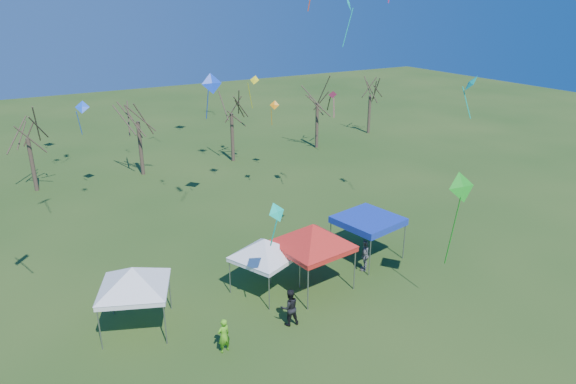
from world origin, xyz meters
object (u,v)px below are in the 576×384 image
tree_5 (371,82)px  person_green (224,336)px  tree_1 (24,119)px  tent_white_mid (265,243)px  tent_white_west (132,272)px  tree_4 (318,88)px  tree_3 (231,96)px  tent_red (313,228)px  person_grey (365,255)px  tree_2 (136,102)px  tent_blue (368,221)px  person_dark (290,307)px

tree_5 → person_green: bearing=-137.4°
tree_1 → tent_white_mid: tree_1 is taller
tent_white_west → tent_white_mid: (6.59, -0.05, -0.19)m
tent_white_mid → tree_4: bearing=51.2°
tree_3 → person_green: 28.41m
tent_red → person_grey: size_ratio=2.58×
tree_3 → person_grey: (-2.31, -22.64, -5.17)m
tree_3 → tent_white_mid: size_ratio=2.19×
tree_3 → tent_red: (-5.81, -22.63, -2.72)m
tree_2 → person_grey: (6.09, -22.97, -5.38)m
person_grey → person_green: person_grey is taller
tent_blue → person_green: 11.44m
tree_4 → person_grey: 25.93m
tree_2 → tree_3: 8.41m
tree_2 → tree_4: 17.73m
tent_white_west → person_green: size_ratio=2.38×
tree_1 → tent_blue: size_ratio=2.01×
tree_5 → tent_blue: size_ratio=1.99×
person_grey → tree_3: bearing=-140.6°
tent_white_mid → tent_blue: (6.85, 0.24, -0.43)m
tent_red → person_green: tent_red is taller
tree_4 → tree_5: size_ratio=1.06×
tent_red → tent_blue: tent_red is taller
tree_1 → tent_red: (10.99, -23.23, -2.43)m
tree_4 → person_dark: tree_4 is taller
tree_2 → person_dark: (-0.14, -25.27, -5.38)m
tree_2 → tent_white_mid: size_ratio=2.27×
tree_3 → person_dark: tree_3 is taller
tree_1 → tent_white_west: 22.57m
tent_red → tent_white_mid: bearing=158.9°
tree_1 → tree_2: bearing=-1.8°
tree_4 → person_green: size_ratio=4.89×
tree_1 → tent_blue: (15.53, -22.10, -3.46)m
tree_1 → person_grey: size_ratio=4.16×
tent_blue → tree_5: bearing=51.1°
person_grey → tree_5: bearing=-173.8°
tent_white_mid → tree_3: bearing=69.5°
tent_blue → person_dark: bearing=-154.6°
tree_1 → tree_4: size_ratio=0.96×
tent_white_west → tent_white_mid: bearing=-0.4°
tree_3 → tent_white_mid: (-8.12, -21.74, -3.32)m
tent_blue → tent_red: bearing=-166.0°
tree_1 → tree_4: (26.12, -0.65, 0.27)m
tree_2 → person_green: bearing=-97.9°
person_green → person_dark: size_ratio=0.89×
tree_4 → tent_white_mid: size_ratio=2.19×
tent_red → person_dark: (-2.73, -2.31, -2.45)m
tree_5 → person_dark: size_ratio=4.11×
tree_3 → person_green: bearing=-115.4°
tree_5 → tree_4: bearing=-166.1°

